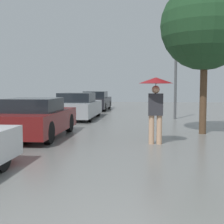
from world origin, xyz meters
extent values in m
cylinder|color=tan|center=(0.36, 5.94, 0.40)|extent=(0.15, 0.15, 0.81)
cylinder|color=tan|center=(0.58, 5.94, 0.40)|extent=(0.15, 0.15, 0.81)
cube|color=#2D2D33|center=(0.47, 5.94, 1.11)|extent=(0.40, 0.24, 0.60)
sphere|color=tan|center=(0.47, 5.94, 1.52)|extent=(0.22, 0.22, 0.22)
cylinder|color=#515456|center=(0.47, 5.94, 1.37)|extent=(0.02, 0.02, 0.64)
cone|color=maroon|center=(0.47, 5.94, 1.77)|extent=(0.96, 0.96, 0.17)
cylinder|color=black|center=(-2.54, 2.79, 0.31)|extent=(0.18, 0.61, 0.61)
cube|color=maroon|center=(-3.31, 6.85, 0.50)|extent=(1.80, 3.87, 0.65)
cube|color=black|center=(-3.31, 6.66, 1.03)|extent=(1.53, 1.74, 0.41)
cylinder|color=black|center=(-4.12, 8.05, 0.32)|extent=(0.18, 0.64, 0.64)
cylinder|color=black|center=(-2.50, 8.05, 0.32)|extent=(0.18, 0.64, 0.64)
cylinder|color=black|center=(-2.50, 5.65, 0.32)|extent=(0.18, 0.64, 0.64)
cube|color=#9EA3A8|center=(-3.16, 12.62, 0.50)|extent=(1.82, 4.38, 0.69)
cube|color=black|center=(-3.16, 12.40, 1.07)|extent=(1.55, 1.97, 0.45)
cylinder|color=black|center=(-3.98, 13.98, 0.29)|extent=(0.18, 0.57, 0.57)
cylinder|color=black|center=(-2.34, 13.98, 0.29)|extent=(0.18, 0.57, 0.57)
cylinder|color=black|center=(-3.98, 11.27, 0.29)|extent=(0.18, 0.57, 0.57)
cylinder|color=black|center=(-2.34, 11.27, 0.29)|extent=(0.18, 0.57, 0.57)
cube|color=black|center=(-3.17, 18.68, 0.50)|extent=(1.68, 4.35, 0.69)
cube|color=black|center=(-3.17, 18.46, 1.06)|extent=(1.43, 1.96, 0.43)
cylinder|color=black|center=(-3.93, 20.02, 0.29)|extent=(0.18, 0.57, 0.57)
cylinder|color=black|center=(-2.42, 20.02, 0.29)|extent=(0.18, 0.57, 0.57)
cylinder|color=black|center=(-3.93, 17.33, 0.29)|extent=(0.18, 0.57, 0.57)
cylinder|color=black|center=(-2.42, 17.33, 0.29)|extent=(0.18, 0.57, 0.57)
cylinder|color=brown|center=(2.14, 8.04, 1.41)|extent=(0.23, 0.23, 2.81)
sphere|color=#1E4223|center=(2.14, 8.04, 3.62)|extent=(2.95, 2.95, 2.95)
cylinder|color=#515456|center=(1.68, 12.91, 1.83)|extent=(0.13, 0.13, 3.66)
sphere|color=beige|center=(1.68, 12.91, 3.75)|extent=(0.30, 0.30, 0.30)
camera|label=1|loc=(0.15, -2.75, 1.60)|focal=50.00mm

